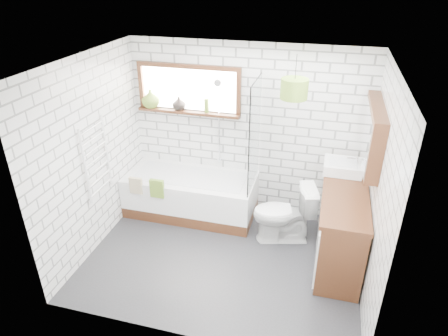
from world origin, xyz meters
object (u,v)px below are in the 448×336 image
(basin, at_px, (343,167))
(toilet, at_px, (283,214))
(vanity, at_px, (341,223))
(pendant, at_px, (294,89))
(bathtub, at_px, (191,194))

(basin, height_order, toilet, basin)
(basin, xyz_separation_m, toilet, (-0.68, -0.35, -0.63))
(basin, bearing_deg, vanity, -82.78)
(basin, relative_size, toilet, 0.58)
(basin, relative_size, pendant, 1.48)
(pendant, bearing_deg, vanity, -16.20)
(bathtub, xyz_separation_m, toilet, (1.42, -0.31, 0.10))
(basin, bearing_deg, bathtub, -179.05)
(vanity, relative_size, toilet, 2.06)
(bathtub, height_order, toilet, toilet)
(vanity, xyz_separation_m, pendant, (-0.74, 0.22, 1.61))
(bathtub, bearing_deg, pendant, -8.90)
(pendant, bearing_deg, basin, 20.61)
(vanity, distance_m, basin, 0.73)
(vanity, distance_m, toilet, 0.76)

